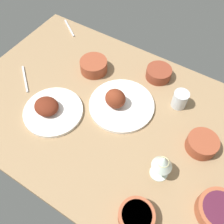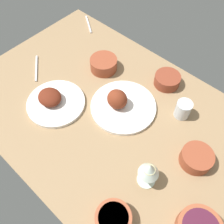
{
  "view_description": "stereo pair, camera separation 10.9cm",
  "coord_description": "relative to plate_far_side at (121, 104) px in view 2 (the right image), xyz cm",
  "views": [
    {
      "loc": [
        32.74,
        -52.07,
        95.89
      ],
      "look_at": [
        0.0,
        0.0,
        6.0
      ],
      "focal_mm": 39.48,
      "sensor_mm": 36.0,
      "label": 1
    },
    {
      "loc": [
        41.4,
        -45.49,
        95.89
      ],
      "look_at": [
        0.0,
        0.0,
        6.0
      ],
      "focal_mm": 39.48,
      "sensor_mm": 36.0,
      "label": 2
    }
  ],
  "objects": [
    {
      "name": "bowl_cream",
      "position": [
        38.93,
        -0.27,
        0.77
      ],
      "size": [
        12.53,
        12.53,
        5.82
      ],
      "color": "brown",
      "rests_on": "dining_table"
    },
    {
      "name": "bowl_sauce",
      "position": [
        -22.7,
        12.43,
        0.99
      ],
      "size": [
        13.64,
        13.64,
        6.25
      ],
      "color": "brown",
      "rests_on": "dining_table"
    },
    {
      "name": "fork_loose",
      "position": [
        -48.23,
        -11.0,
        -1.99
      ],
      "size": [
        14.5,
        12.02,
        0.8
      ],
      "primitive_type": "cube",
      "rotation": [
        0.0,
        0.0,
        5.6
      ],
      "color": "silver",
      "rests_on": "dining_table"
    },
    {
      "name": "dining_table",
      "position": [
        -0.38,
        -5.84,
        -4.39
      ],
      "size": [
        140.0,
        90.0,
        4.0
      ],
      "primitive_type": "cube",
      "color": "#937551",
      "rests_on": "ground"
    },
    {
      "name": "wine_glass",
      "position": [
        29.37,
        -19.32,
        7.54
      ],
      "size": [
        7.6,
        7.6,
        14.0
      ],
      "color": "silver",
      "rests_on": "dining_table"
    },
    {
      "name": "bowl_soup",
      "position": [
        29.84,
        -38.37,
        0.57
      ],
      "size": [
        12.53,
        12.53,
        5.43
      ],
      "color": "#A35133",
      "rests_on": "dining_table"
    },
    {
      "name": "plate_near_viewer",
      "position": [
        -24.15,
        -19.24,
        -0.38
      ],
      "size": [
        26.68,
        26.68,
        7.01
      ],
      "color": "white",
      "rests_on": "dining_table"
    },
    {
      "name": "plate_far_side",
      "position": [
        0.0,
        0.0,
        0.0
      ],
      "size": [
        29.84,
        29.84,
        10.01
      ],
      "color": "white",
      "rests_on": "dining_table"
    },
    {
      "name": "water_tumbler",
      "position": [
        22.56,
        15.01,
        1.74
      ],
      "size": [
        6.82,
        6.82,
        8.25
      ],
      "primitive_type": "cylinder",
      "color": "silver",
      "rests_on": "dining_table"
    },
    {
      "name": "bowl_potatoes",
      "position": [
        7.0,
        25.63,
        0.55
      ],
      "size": [
        12.37,
        12.37,
        5.38
      ],
      "color": "brown",
      "rests_on": "dining_table"
    },
    {
      "name": "spoon_loose",
      "position": [
        -54.19,
        32.43,
        -1.99
      ],
      "size": [
        13.91,
        9.81,
        0.8
      ],
      "primitive_type": "cube",
      "rotation": [
        0.0,
        0.0,
        2.55
      ],
      "color": "silver",
      "rests_on": "dining_table"
    }
  ]
}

